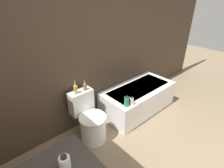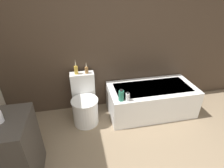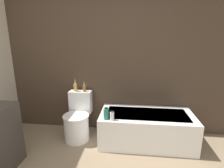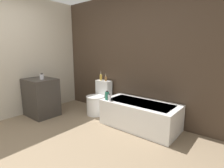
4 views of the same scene
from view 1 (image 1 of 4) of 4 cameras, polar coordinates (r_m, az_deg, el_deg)
The scene contains 8 objects.
wall_back_tiled at distance 2.75m, azimuth -7.30°, elevation 11.52°, with size 6.40×0.06×2.60m.
bathtub at distance 3.41m, azimuth 8.46°, elevation -4.65°, with size 1.43×0.70×0.49m.
toilet at distance 2.77m, azimuth -7.20°, elevation -11.80°, with size 0.41×0.58×0.74m.
soap_bottle_glass at distance 1.56m, azimuth -15.20°, elevation -23.40°, with size 0.09×0.09×0.13m.
vase_gold at distance 2.59m, azimuth -11.84°, elevation -1.48°, with size 0.06×0.06×0.24m.
vase_silver at distance 2.66m, azimuth -8.87°, elevation -0.74°, with size 0.05×0.05×0.19m.
shampoo_bottle_tall at distance 2.72m, azimuth 4.82°, elevation -5.73°, with size 0.08×0.08×0.18m.
shampoo_bottle_short at distance 2.77m, azimuth 6.45°, elevation -5.62°, with size 0.06×0.06×0.14m.
Camera 1 is at (-1.49, 0.03, 2.08)m, focal length 28.00 mm.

